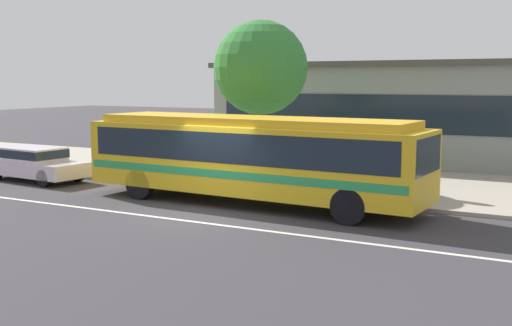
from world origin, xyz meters
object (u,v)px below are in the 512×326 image
Objects in this scene: bus_stop_sign at (364,150)px; pedestrian_waiting_near_sign at (427,166)px; pedestrian_walking_along_curb at (428,165)px; pedestrian_standing_by_tree at (341,162)px; sedan_behind_bus at (34,162)px; street_tree_near_stop at (261,68)px; transit_bus at (251,154)px.

pedestrian_waiting_near_sign is at bearing 41.82° from bus_stop_sign.
pedestrian_standing_by_tree is at bearing -178.19° from pedestrian_walking_along_curb.
pedestrian_walking_along_curb reaches higher than pedestrian_standing_by_tree.
pedestrian_walking_along_curb is at bearing 72.99° from pedestrian_waiting_near_sign.
sedan_behind_bus is at bearing -167.89° from pedestrian_waiting_near_sign.
transit_bus is at bearing -65.67° from street_tree_near_stop.
pedestrian_waiting_near_sign is at bearing 12.11° from sedan_behind_bus.
pedestrian_walking_along_curb is 7.28m from street_tree_near_stop.
bus_stop_sign reaches higher than pedestrian_walking_along_curb.
transit_bus is 4.58× the size of bus_stop_sign.
pedestrian_walking_along_curb is 2.93m from pedestrian_standing_by_tree.
transit_bus is 1.87× the size of street_tree_near_stop.
sedan_behind_bus is 2.62× the size of pedestrian_waiting_near_sign.
pedestrian_standing_by_tree is 2.01m from bus_stop_sign.
bus_stop_sign is (3.04, 1.76, 0.10)m from transit_bus.
pedestrian_walking_along_curb is at bearing 34.96° from transit_bus.
pedestrian_walking_along_curb is 2.29m from bus_stop_sign.
pedestrian_walking_along_curb is at bearing -7.25° from street_tree_near_stop.
pedestrian_waiting_near_sign is at bearing 34.55° from transit_bus.
sedan_behind_bus is at bearing 179.15° from transit_bus.
street_tree_near_stop reaches higher than pedestrian_standing_by_tree.
pedestrian_waiting_near_sign is at bearing -7.81° from street_tree_near_stop.
bus_stop_sign is at bearing -47.60° from pedestrian_standing_by_tree.
pedestrian_waiting_near_sign reaches higher than pedestrian_standing_by_tree.
transit_bus is 6.37× the size of pedestrian_walking_along_curb.
pedestrian_standing_by_tree is (1.74, 3.17, -0.49)m from transit_bus.
sedan_behind_bus is 2.72× the size of pedestrian_standing_by_tree.
pedestrian_standing_by_tree is (11.35, 3.03, 0.37)m from sedan_behind_bus.
street_tree_near_stop is (-1.85, 4.09, 2.70)m from transit_bus.
pedestrian_standing_by_tree is at bearing -14.38° from street_tree_near_stop.
street_tree_near_stop reaches higher than transit_bus.
transit_bus is at bearing -0.85° from sedan_behind_bus.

